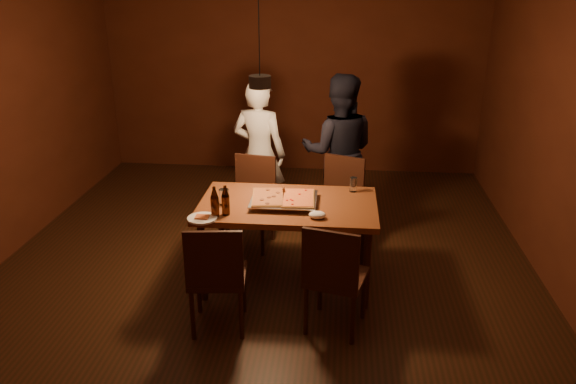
# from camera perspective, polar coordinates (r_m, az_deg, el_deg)

# --- Properties ---
(room_shell) EXTENTS (6.00, 6.00, 6.00)m
(room_shell) POSITION_cam_1_polar(r_m,az_deg,el_deg) (4.68, -2.80, 6.89)
(room_shell) COLOR #381B0F
(room_shell) RESTS_ON ground
(dining_table) EXTENTS (1.50, 0.90, 0.75)m
(dining_table) POSITION_cam_1_polar(r_m,az_deg,el_deg) (4.78, 0.00, -1.94)
(dining_table) COLOR brown
(dining_table) RESTS_ON floor
(chair_far_left) EXTENTS (0.48, 0.48, 0.49)m
(chair_far_left) POSITION_cam_1_polar(r_m,az_deg,el_deg) (5.57, -3.62, -0.07)
(chair_far_left) COLOR #38190F
(chair_far_left) RESTS_ON floor
(chair_far_right) EXTENTS (0.55, 0.55, 0.49)m
(chair_far_right) POSITION_cam_1_polar(r_m,az_deg,el_deg) (5.56, 5.27, -0.17)
(chair_far_right) COLOR #38190F
(chair_far_right) RESTS_ON floor
(chair_near_left) EXTENTS (0.47, 0.47, 0.49)m
(chair_near_left) POSITION_cam_1_polar(r_m,az_deg,el_deg) (4.19, -7.32, -7.79)
(chair_near_left) COLOR #38190F
(chair_near_left) RESTS_ON floor
(chair_near_right) EXTENTS (0.51, 0.51, 0.49)m
(chair_near_right) POSITION_cam_1_polar(r_m,az_deg,el_deg) (4.16, 4.66, -7.89)
(chair_near_right) COLOR #38190F
(chair_near_right) RESTS_ON floor
(pizza_tray) EXTENTS (0.59, 0.50, 0.05)m
(pizza_tray) POSITION_cam_1_polar(r_m,az_deg,el_deg) (4.73, -0.41, -0.93)
(pizza_tray) COLOR silver
(pizza_tray) RESTS_ON dining_table
(pizza_meat) EXTENTS (0.31, 0.44, 0.02)m
(pizza_meat) POSITION_cam_1_polar(r_m,az_deg,el_deg) (4.73, -2.03, -0.50)
(pizza_meat) COLOR maroon
(pizza_meat) RESTS_ON pizza_tray
(pizza_cheese) EXTENTS (0.29, 0.43, 0.02)m
(pizza_cheese) POSITION_cam_1_polar(r_m,az_deg,el_deg) (4.71, 1.06, -0.60)
(pizza_cheese) COLOR gold
(pizza_cheese) RESTS_ON pizza_tray
(spatula) EXTENTS (0.11, 0.25, 0.04)m
(spatula) POSITION_cam_1_polar(r_m,az_deg,el_deg) (4.75, -0.44, -0.34)
(spatula) COLOR silver
(spatula) RESTS_ON pizza_tray
(beer_bottle_a) EXTENTS (0.07, 0.07, 0.25)m
(beer_bottle_a) POSITION_cam_1_polar(r_m,az_deg,el_deg) (4.48, -7.46, -0.99)
(beer_bottle_a) COLOR black
(beer_bottle_a) RESTS_ON dining_table
(beer_bottle_b) EXTENTS (0.06, 0.06, 0.25)m
(beer_bottle_b) POSITION_cam_1_polar(r_m,az_deg,el_deg) (4.51, -6.37, -0.85)
(beer_bottle_b) COLOR black
(beer_bottle_b) RESTS_ON dining_table
(water_glass_left) EXTENTS (0.09, 0.09, 0.13)m
(water_glass_left) POSITION_cam_1_polar(r_m,az_deg,el_deg) (4.73, -6.52, -0.50)
(water_glass_left) COLOR silver
(water_glass_left) RESTS_ON dining_table
(water_glass_right) EXTENTS (0.06, 0.06, 0.13)m
(water_glass_right) POSITION_cam_1_polar(r_m,az_deg,el_deg) (5.01, 6.65, 0.76)
(water_glass_right) COLOR silver
(water_glass_right) RESTS_ON dining_table
(plate_slice) EXTENTS (0.24, 0.24, 0.03)m
(plate_slice) POSITION_cam_1_polar(r_m,az_deg,el_deg) (4.49, -8.72, -2.65)
(plate_slice) COLOR white
(plate_slice) RESTS_ON dining_table
(napkin) EXTENTS (0.14, 0.10, 0.06)m
(napkin) POSITION_cam_1_polar(r_m,az_deg,el_deg) (4.46, 3.00, -2.33)
(napkin) COLOR white
(napkin) RESTS_ON dining_table
(diner_white) EXTENTS (0.65, 0.50, 1.57)m
(diner_white) POSITION_cam_1_polar(r_m,az_deg,el_deg) (5.95, -2.94, 3.92)
(diner_white) COLOR white
(diner_white) RESTS_ON floor
(diner_dark) EXTENTS (0.80, 0.62, 1.64)m
(diner_dark) POSITION_cam_1_polar(r_m,az_deg,el_deg) (5.93, 5.18, 4.10)
(diner_dark) COLOR black
(diner_dark) RESTS_ON floor
(pendant_lamp) EXTENTS (0.18, 0.18, 1.10)m
(pendant_lamp) POSITION_cam_1_polar(r_m,az_deg,el_deg) (4.61, -2.88, 11.24)
(pendant_lamp) COLOR black
(pendant_lamp) RESTS_ON ceiling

